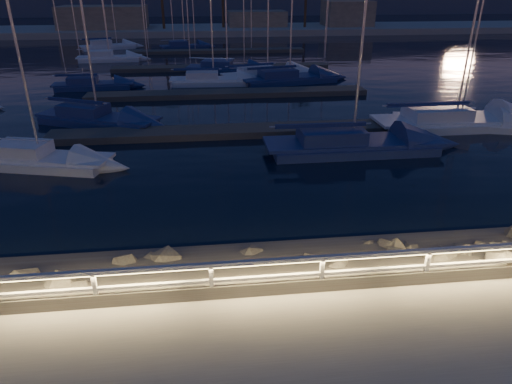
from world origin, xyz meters
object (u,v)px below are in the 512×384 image
at_px(sailboat_f, 91,84).
at_px(sailboat_g, 287,78).
at_px(sailboat_m, 107,46).
at_px(sailboat_c, 348,143).
at_px(sailboat_a, 37,158).
at_px(sailboat_i, 108,57).
at_px(sailboat_d, 456,120).
at_px(sailboat_n, 183,46).
at_px(guard_rail, 283,267).
at_px(sailboat_j, 211,80).
at_px(sailboat_l, 265,74).
at_px(sailboat_k, 225,68).
at_px(sailboat_b, 95,117).
at_px(sailboat_h, 451,120).

distance_m(sailboat_f, sailboat_g, 16.86).
relative_size(sailboat_f, sailboat_m, 0.90).
xyz_separation_m(sailboat_c, sailboat_g, (-0.04, 18.15, -0.02)).
distance_m(sailboat_a, sailboat_i, 32.68).
relative_size(sailboat_a, sailboat_f, 1.07).
relative_size(sailboat_d, sailboat_n, 1.21).
relative_size(guard_rail, sailboat_j, 3.42).
bearing_deg(sailboat_l, sailboat_m, 114.44).
relative_size(guard_rail, sailboat_c, 2.78).
xyz_separation_m(sailboat_k, sailboat_m, (-14.70, 18.62, 0.02)).
relative_size(sailboat_a, sailboat_n, 1.07).
height_order(sailboat_b, sailboat_i, sailboat_b).
xyz_separation_m(sailboat_i, sailboat_j, (11.30, -14.08, -0.01)).
bearing_deg(sailboat_d, sailboat_b, -171.59).
relative_size(sailboat_i, sailboat_m, 0.98).
bearing_deg(sailboat_d, sailboat_j, 152.07).
xyz_separation_m(guard_rail, sailboat_j, (-1.17, 30.56, -0.94)).
distance_m(guard_rail, sailboat_c, 13.60).
height_order(sailboat_c, sailboat_m, sailboat_c).
xyz_separation_m(sailboat_i, sailboat_n, (8.20, 9.53, -0.04)).
height_order(sailboat_a, sailboat_h, sailboat_h).
bearing_deg(sailboat_l, guard_rail, -111.91).
height_order(sailboat_a, sailboat_d, sailboat_d).
relative_size(sailboat_a, sailboat_h, 0.69).
relative_size(sailboat_i, sailboat_n, 1.09).
relative_size(sailboat_d, sailboat_i, 1.11).
bearing_deg(sailboat_c, sailboat_n, 102.90).
bearing_deg(sailboat_m, sailboat_j, -81.11).
bearing_deg(sailboat_a, sailboat_h, 24.06).
relative_size(sailboat_d, sailboat_j, 1.04).
bearing_deg(sailboat_d, sailboat_f, 167.23).
distance_m(sailboat_i, sailboat_j, 18.06).
bearing_deg(sailboat_l, sailboat_c, -100.33).
relative_size(sailboat_a, sailboat_j, 0.93).
bearing_deg(sailboat_k, guard_rail, -75.25).
bearing_deg(sailboat_a, sailboat_j, 78.74).
height_order(guard_rail, sailboat_h, sailboat_h).
xyz_separation_m(sailboat_a, sailboat_h, (23.50, 3.86, 0.04)).
xyz_separation_m(sailboat_c, sailboat_f, (-16.89, 17.62, -0.08)).
xyz_separation_m(sailboat_b, sailboat_f, (-2.45, 10.79, -0.05)).
bearing_deg(sailboat_k, sailboat_c, -62.29).
distance_m(sailboat_c, sailboat_d, 8.87).
xyz_separation_m(sailboat_a, sailboat_b, (1.37, 7.14, 0.01)).
relative_size(sailboat_c, sailboat_d, 1.18).
bearing_deg(sailboat_m, sailboat_d, -73.72).
distance_m(guard_rail, sailboat_a, 15.81).
xyz_separation_m(sailboat_m, sailboat_n, (10.07, -0.75, -0.05)).
bearing_deg(sailboat_f, sailboat_c, -48.83).
height_order(guard_rail, sailboat_m, sailboat_m).
distance_m(sailboat_k, sailboat_n, 18.46).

